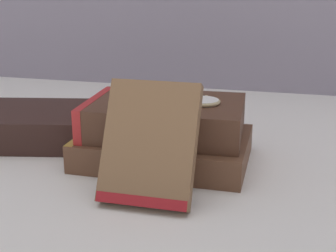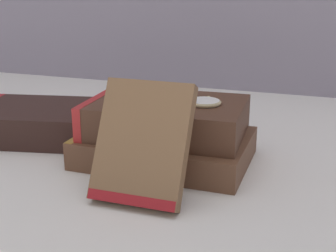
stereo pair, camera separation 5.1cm
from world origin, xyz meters
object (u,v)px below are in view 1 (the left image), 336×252
book_flat_bottom (161,147)px  book_leaning_front (146,148)px  book_flat_top (161,117)px  pocket_watch (204,101)px  book_side_left (24,125)px  reading_glasses (173,122)px

book_flat_bottom → book_leaning_front: size_ratio=1.71×
book_flat_top → pocket_watch: bearing=-0.9°
book_side_left → reading_glasses: (0.21, 0.15, -0.02)m
book_leaning_front → book_flat_top: bearing=97.3°
book_leaning_front → reading_glasses: bearing=97.9°
book_flat_top → book_leaning_front: (0.02, -0.13, 0.00)m
book_leaning_front → pocket_watch: book_leaning_front is taller
book_side_left → pocket_watch: (0.30, -0.02, 0.06)m
book_flat_bottom → book_leaning_front: 0.13m
book_flat_top → book_flat_bottom: bearing=-81.6°
book_side_left → book_flat_bottom: bearing=-19.3°
pocket_watch → reading_glasses: bearing=116.5°
book_side_left → book_flat_top: bearing=-18.2°
book_flat_top → book_leaning_front: 0.13m
book_leaning_front → pocket_watch: size_ratio=2.76×
book_flat_bottom → book_leaning_front: book_leaning_front is taller
book_flat_top → book_side_left: (-0.24, 0.03, -0.04)m
book_flat_top → reading_glasses: book_flat_top is taller
book_flat_bottom → book_side_left: 0.24m
book_flat_top → reading_glasses: (-0.03, 0.17, -0.06)m
book_leaning_front → reading_glasses: size_ratio=1.34×
book_flat_bottom → pocket_watch: (0.06, 0.01, 0.07)m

